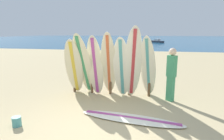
% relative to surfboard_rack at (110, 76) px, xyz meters
% --- Properties ---
extents(ground_plane, '(120.00, 120.00, 0.00)m').
position_rel_surfboard_rack_xyz_m(ground_plane, '(0.09, -2.63, -0.62)').
color(ground_plane, tan).
extents(ocean_water, '(120.00, 80.00, 0.01)m').
position_rel_surfboard_rack_xyz_m(ocean_water, '(0.09, 55.37, -0.62)').
color(ocean_water, '#1E5984').
rests_on(ocean_water, ground).
extents(surfboard_rack, '(2.75, 0.09, 1.03)m').
position_rel_surfboard_rack_xyz_m(surfboard_rack, '(0.00, 0.00, 0.00)').
color(surfboard_rack, brown).
rests_on(surfboard_rack, ground).
extents(surfboard_leaning_far_left, '(0.71, 1.00, 1.94)m').
position_rel_surfboard_rack_xyz_m(surfboard_leaning_far_left, '(-1.16, -0.37, 0.35)').
color(surfboard_leaning_far_left, beige).
rests_on(surfboard_leaning_far_left, ground).
extents(surfboard_leaning_left, '(0.66, 1.06, 2.12)m').
position_rel_surfboard_rack_xyz_m(surfboard_leaning_left, '(-0.84, -0.32, 0.43)').
color(surfboard_leaning_left, beige).
rests_on(surfboard_leaning_left, ground).
extents(surfboard_leaning_center_left, '(0.61, 0.58, 2.04)m').
position_rel_surfboard_rack_xyz_m(surfboard_leaning_center_left, '(-0.45, -0.30, 0.40)').
color(surfboard_leaning_center_left, beige).
rests_on(surfboard_leaning_center_left, ground).
extents(surfboard_leaning_center, '(0.61, 1.14, 2.15)m').
position_rel_surfboard_rack_xyz_m(surfboard_leaning_center, '(0.01, -0.31, 0.45)').
color(surfboard_leaning_center, beige).
rests_on(surfboard_leaning_center, ground).
extents(surfboard_leaning_center_right, '(0.60, 0.69, 2.01)m').
position_rel_surfboard_rack_xyz_m(surfboard_leaning_center_right, '(0.44, -0.34, 0.38)').
color(surfboard_leaning_center_right, silver).
rests_on(surfboard_leaning_center_right, ground).
extents(surfboard_leaning_right, '(0.70, 0.91, 2.33)m').
position_rel_surfboard_rack_xyz_m(surfboard_leaning_right, '(0.80, -0.38, 0.54)').
color(surfboard_leaning_right, silver).
rests_on(surfboard_leaning_right, ground).
extents(surfboard_leaning_far_right, '(0.63, 1.08, 2.05)m').
position_rel_surfboard_rack_xyz_m(surfboard_leaning_far_right, '(1.27, -0.25, 0.40)').
color(surfboard_leaning_far_right, silver).
rests_on(surfboard_leaning_far_right, ground).
extents(surfboard_lying_on_sand, '(2.64, 0.87, 0.08)m').
position_rel_surfboard_rack_xyz_m(surfboard_lying_on_sand, '(0.90, -1.88, -0.59)').
color(surfboard_lying_on_sand, white).
rests_on(surfboard_lying_on_sand, ground).
extents(beachgoer_standing, '(0.31, 0.30, 1.66)m').
position_rel_surfboard_rack_xyz_m(beachgoer_standing, '(1.98, -0.30, 0.29)').
color(beachgoer_standing, '#3F9966').
rests_on(beachgoer_standing, ground).
extents(small_boat_offshore, '(2.72, 2.79, 0.71)m').
position_rel_surfboard_rack_xyz_m(small_boat_offshore, '(2.81, 33.22, -0.37)').
color(small_boat_offshore, '#333842').
rests_on(small_boat_offshore, ocean_water).
extents(sand_bucket, '(0.20, 0.20, 0.22)m').
position_rel_surfboard_rack_xyz_m(sand_bucket, '(-1.65, -2.70, -0.51)').
color(sand_bucket, teal).
rests_on(sand_bucket, ground).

